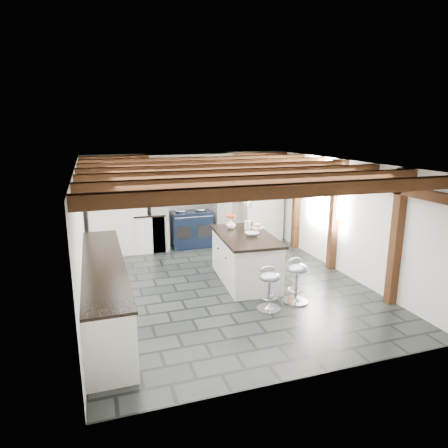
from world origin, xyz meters
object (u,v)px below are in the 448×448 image
object	(u,v)px
bar_stool_far	(269,283)
kitchen_island	(245,257)
bar_stool_near	(296,275)
range_cooker	(191,228)

from	to	relation	value
bar_stool_far	kitchen_island	bearing A→B (deg)	91.04
bar_stool_near	bar_stool_far	world-z (taller)	bar_stool_near
kitchen_island	bar_stool_near	size ratio (longest dim) A/B	2.49
bar_stool_near	bar_stool_far	bearing A→B (deg)	-174.86
kitchen_island	bar_stool_near	distance (m)	1.28
range_cooker	bar_stool_far	xyz separation A→B (m)	(0.35, -3.85, -0.01)
kitchen_island	bar_stool_far	xyz separation A→B (m)	(-0.09, -1.31, -0.02)
kitchen_island	bar_stool_near	world-z (taller)	kitchen_island
range_cooker	kitchen_island	world-z (taller)	kitchen_island
range_cooker	kitchen_island	size ratio (longest dim) A/B	0.51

